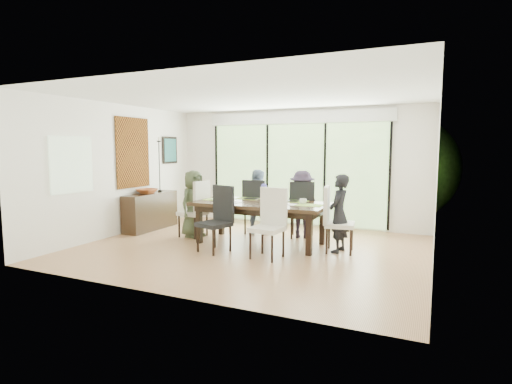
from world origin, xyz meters
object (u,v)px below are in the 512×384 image
at_px(chair_far_right, 302,209).
at_px(laptop, 218,200).
at_px(person_far_left, 257,202).
at_px(cup_b, 266,201).
at_px(chair_far_left, 257,206).
at_px(bowl, 147,191).
at_px(sideboard, 151,211).
at_px(chair_right_end, 340,219).
at_px(person_far_right, 302,204).
at_px(chair_near_left, 214,219).
at_px(cup_a, 231,197).
at_px(chair_near_right, 267,223).
at_px(cup_c, 303,201).
at_px(chair_left_end, 193,208).
at_px(table_top, 260,204).
at_px(person_right_end, 339,213).
at_px(person_left_end, 194,204).
at_px(vase, 264,199).

distance_m(chair_far_right, laptop, 1.71).
height_order(person_far_left, cup_b, person_far_left).
height_order(chair_far_left, bowl, chair_far_left).
bearing_deg(chair_far_right, sideboard, -4.56).
distance_m(chair_right_end, person_far_right, 1.27).
bearing_deg(chair_near_left, chair_far_left, 105.68).
bearing_deg(cup_a, person_far_right, 28.55).
height_order(person_far_right, bowl, person_far_right).
bearing_deg(chair_near_right, cup_a, 145.57).
relative_size(laptop, bowl, 0.81).
relative_size(cup_a, cup_c, 1.00).
bearing_deg(person_far_right, person_far_left, -11.54).
bearing_deg(person_far_left, chair_far_right, 170.26).
xyz_separation_m(chair_left_end, laptop, (0.65, -0.10, 0.22)).
bearing_deg(cup_a, chair_far_left, 70.35).
relative_size(chair_far_right, chair_near_left, 1.00).
xyz_separation_m(laptop, cup_c, (1.65, 0.20, 0.04)).
relative_size(chair_left_end, chair_near_left, 1.00).
xyz_separation_m(cup_b, sideboard, (-2.92, 0.34, -0.43)).
xyz_separation_m(chair_left_end, bowl, (-1.27, 0.14, 0.28)).
distance_m(table_top, chair_far_right, 1.03).
xyz_separation_m(table_top, person_right_end, (1.48, -0.00, -0.08)).
height_order(chair_far_left, cup_c, chair_far_left).
bearing_deg(cup_c, chair_far_right, 108.43).
distance_m(person_left_end, cup_c, 2.29).
bearing_deg(sideboard, laptop, -10.02).
relative_size(table_top, person_far_left, 1.86).
bearing_deg(cup_a, cup_b, -16.39).
bearing_deg(cup_a, cup_c, -1.91).
bearing_deg(chair_far_right, chair_near_left, 43.63).
bearing_deg(table_top, person_far_left, 118.47).
distance_m(person_right_end, laptop, 2.34).
distance_m(table_top, person_far_right, 1.00).
bearing_deg(chair_near_right, cup_c, 78.75).
relative_size(cup_b, cup_c, 0.81).
bearing_deg(cup_b, chair_left_end, 176.53).
height_order(chair_far_left, laptop, chair_far_left).
bearing_deg(sideboard, chair_near_right, -18.73).
xyz_separation_m(chair_left_end, cup_b, (1.65, -0.10, 0.26)).
bearing_deg(laptop, sideboard, 163.19).
height_order(chair_left_end, chair_far_right, same).
bearing_deg(person_left_end, chair_near_left, -120.51).
bearing_deg(person_far_right, chair_near_right, 76.78).
relative_size(chair_far_left, person_far_right, 0.85).
bearing_deg(chair_left_end, chair_far_right, 117.54).
height_order(chair_far_right, chair_near_right, same).
relative_size(chair_right_end, cup_b, 11.00).
bearing_deg(vase, chair_right_end, -1.97).
height_order(chair_far_right, cup_b, chair_far_right).
distance_m(laptop, cup_a, 0.29).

